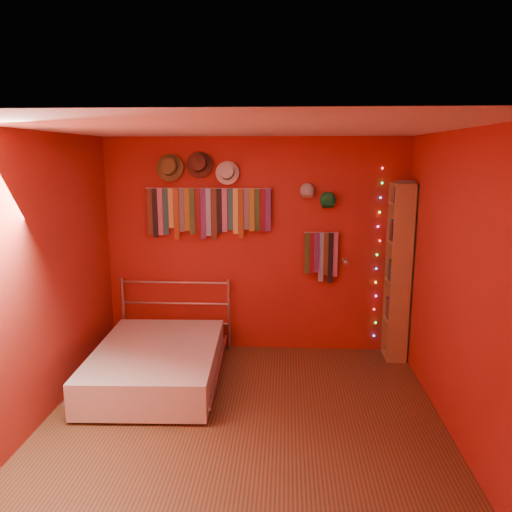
% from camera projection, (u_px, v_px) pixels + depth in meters
% --- Properties ---
extents(ground, '(3.50, 3.50, 0.00)m').
position_uv_depth(ground, '(243.00, 422.00, 4.37)').
color(ground, '#532D1C').
rests_on(ground, ground).
extents(back_wall, '(3.50, 0.02, 2.50)m').
position_uv_depth(back_wall, '(255.00, 246.00, 5.83)').
color(back_wall, maroon).
rests_on(back_wall, ground).
extents(right_wall, '(0.02, 3.50, 2.50)m').
position_uv_depth(right_wall, '(458.00, 287.00, 4.01)').
color(right_wall, maroon).
rests_on(right_wall, ground).
extents(left_wall, '(0.02, 3.50, 2.50)m').
position_uv_depth(left_wall, '(36.00, 281.00, 4.22)').
color(left_wall, maroon).
rests_on(left_wall, ground).
extents(ceiling, '(3.50, 3.50, 0.02)m').
position_uv_depth(ceiling, '(241.00, 128.00, 3.87)').
color(ceiling, white).
rests_on(ceiling, back_wall).
extents(tie_rack, '(1.45, 0.03, 0.60)m').
position_uv_depth(tie_rack, '(207.00, 210.00, 5.71)').
color(tie_rack, '#A9A9AE').
rests_on(tie_rack, back_wall).
extents(small_tie_rack, '(0.40, 0.03, 0.59)m').
position_uv_depth(small_tie_rack, '(322.00, 254.00, 5.73)').
color(small_tie_rack, '#A9A9AE').
rests_on(small_tie_rack, back_wall).
extents(fedora_olive, '(0.31, 0.17, 0.31)m').
position_uv_depth(fedora_olive, '(169.00, 167.00, 5.61)').
color(fedora_olive, brown).
rests_on(fedora_olive, back_wall).
extents(fedora_brown, '(0.30, 0.16, 0.30)m').
position_uv_depth(fedora_brown, '(199.00, 164.00, 5.58)').
color(fedora_brown, '#4E271C').
rests_on(fedora_brown, back_wall).
extents(fedora_white, '(0.27, 0.14, 0.26)m').
position_uv_depth(fedora_white, '(227.00, 172.00, 5.58)').
color(fedora_white, silver).
rests_on(fedora_white, back_wall).
extents(cap_white, '(0.17, 0.21, 0.17)m').
position_uv_depth(cap_white, '(307.00, 190.00, 5.61)').
color(cap_white, beige).
rests_on(cap_white, back_wall).
extents(cap_green, '(0.18, 0.23, 0.18)m').
position_uv_depth(cap_green, '(328.00, 200.00, 5.62)').
color(cap_green, '#187030').
rests_on(cap_green, back_wall).
extents(fairy_lights, '(0.05, 0.02, 1.99)m').
position_uv_depth(fairy_lights, '(378.00, 255.00, 5.72)').
color(fairy_lights, '#FF3333').
rests_on(fairy_lights, back_wall).
extents(reading_lamp, '(0.06, 0.27, 0.08)m').
position_uv_depth(reading_lamp, '(345.00, 262.00, 5.59)').
color(reading_lamp, '#A9A9AE').
rests_on(reading_lamp, back_wall).
extents(bookshelf, '(0.25, 0.34, 2.00)m').
position_uv_depth(bookshelf, '(402.00, 272.00, 5.56)').
color(bookshelf, '#9E7B47').
rests_on(bookshelf, ground).
extents(bed, '(1.38, 1.82, 0.87)m').
position_uv_depth(bed, '(157.00, 363.00, 5.10)').
color(bed, '#A9A9AE').
rests_on(bed, ground).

